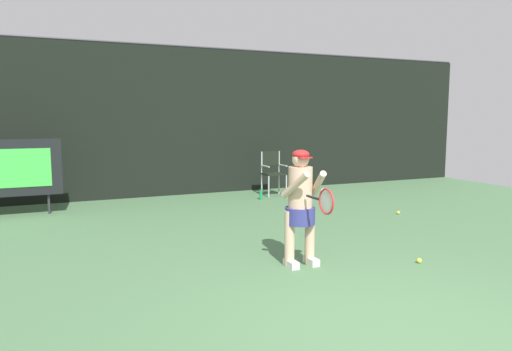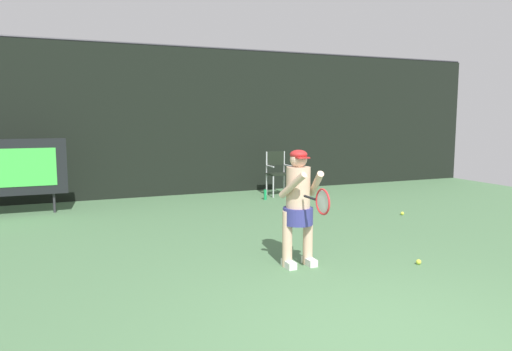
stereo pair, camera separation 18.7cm
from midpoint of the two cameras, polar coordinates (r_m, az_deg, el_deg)
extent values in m
cube|color=#4E774E|center=(4.50, 17.57, -18.83)|extent=(18.00, 22.00, 0.02)
cube|color=black|center=(11.87, -9.48, 6.31)|extent=(18.00, 0.12, 3.60)
cylinder|color=#38383D|center=(11.99, -9.67, 15.08)|extent=(18.00, 0.05, 0.05)
cube|color=black|center=(10.39, -27.26, 0.84)|extent=(2.20, 0.20, 1.10)
cube|color=#44C94A|center=(10.28, -27.31, 0.78)|extent=(1.80, 0.01, 0.75)
cylinder|color=#2D2D33|center=(10.45, -22.51, -3.04)|extent=(0.05, 0.05, 0.40)
cylinder|color=#B7B7BC|center=(11.45, 2.55, -1.36)|extent=(0.04, 0.04, 0.52)
cylinder|color=#B7B7BC|center=(11.66, 4.69, -1.23)|extent=(0.04, 0.04, 0.52)
cylinder|color=#B7B7BC|center=(11.82, 1.73, -1.10)|extent=(0.04, 0.04, 0.52)
cylinder|color=#B7B7BC|center=(12.02, 3.81, -0.97)|extent=(0.04, 0.04, 0.52)
cube|color=black|center=(11.70, 3.21, 0.17)|extent=(0.52, 0.44, 0.03)
cylinder|color=#B7B7BC|center=(11.75, 1.74, 1.51)|extent=(0.04, 0.04, 0.56)
cylinder|color=#B7B7BC|center=(11.95, 3.83, 1.59)|extent=(0.04, 0.04, 0.56)
cube|color=black|center=(11.84, 2.80, 2.08)|extent=(0.48, 0.02, 0.34)
cylinder|color=#B7B7BC|center=(11.57, 2.14, 1.13)|extent=(0.04, 0.44, 0.04)
cylinder|color=#B7B7BC|center=(11.78, 4.26, 1.21)|extent=(0.04, 0.44, 0.04)
cylinder|color=#19954E|center=(11.16, 1.59, -2.31)|extent=(0.07, 0.07, 0.24)
cylinder|color=black|center=(11.14, 1.59, -1.63)|extent=(0.03, 0.03, 0.03)
cube|color=white|center=(6.25, 4.82, -10.52)|extent=(0.11, 0.26, 0.09)
cube|color=white|center=(6.39, 7.25, -10.16)|extent=(0.11, 0.26, 0.09)
cylinder|color=#DBB293|center=(6.21, 4.63, -7.56)|extent=(0.13, 0.13, 0.73)
cylinder|color=#DBB293|center=(6.34, 7.07, -7.27)|extent=(0.13, 0.13, 0.73)
cylinder|color=navy|center=(6.21, 5.90, -4.83)|extent=(0.39, 0.39, 0.22)
cylinder|color=#DBB293|center=(6.15, 5.94, -1.57)|extent=(0.31, 0.31, 0.56)
sphere|color=#DBB293|center=(6.10, 5.99, 1.95)|extent=(0.22, 0.22, 0.22)
ellipsoid|color=#B22323|center=(6.10, 5.99, 2.52)|extent=(0.22, 0.22, 0.12)
cube|color=#B22323|center=(6.01, 6.44, 2.13)|extent=(0.17, 0.12, 0.02)
cylinder|color=#DBB293|center=(5.91, 5.30, -1.17)|extent=(0.20, 0.47, 0.38)
cylinder|color=#DBB293|center=(6.07, 8.07, -1.00)|extent=(0.20, 0.47, 0.38)
cylinder|color=white|center=(6.00, 8.79, -2.12)|extent=(0.13, 0.13, 0.12)
cylinder|color=black|center=(5.84, 7.39, -2.65)|extent=(0.03, 0.28, 0.03)
torus|color=red|center=(5.58, 8.94, -3.13)|extent=(0.02, 0.31, 0.31)
ellipsoid|color=silver|center=(5.58, 8.94, -3.13)|extent=(0.01, 0.26, 0.26)
sphere|color=#CCDB3D|center=(9.90, 17.62, -4.34)|extent=(0.07, 0.07, 0.07)
sphere|color=#CCDB3D|center=(6.74, 19.64, -9.71)|extent=(0.07, 0.07, 0.07)
camera|label=1|loc=(0.09, -89.41, 0.07)|focal=33.44mm
camera|label=2|loc=(0.09, 90.59, -0.07)|focal=33.44mm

